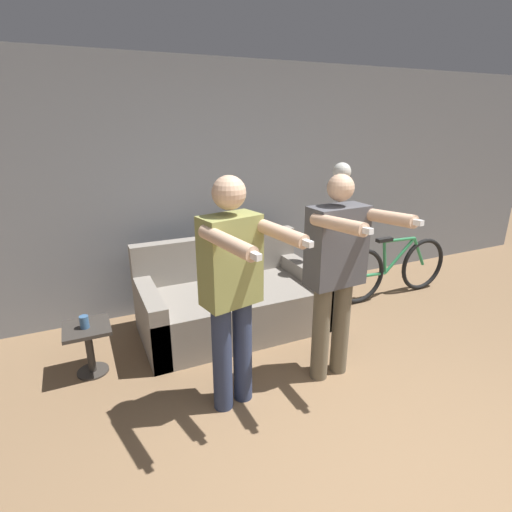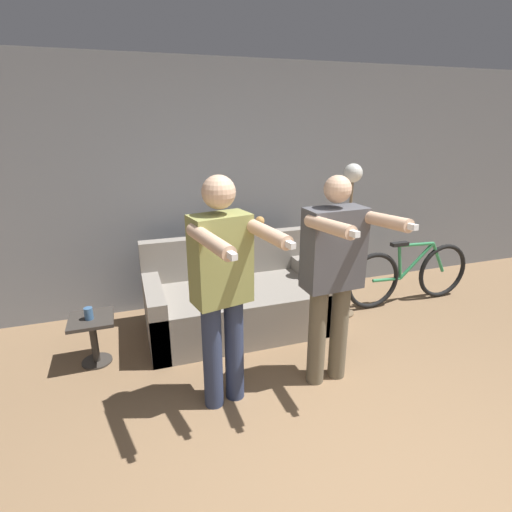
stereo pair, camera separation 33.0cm
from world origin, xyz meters
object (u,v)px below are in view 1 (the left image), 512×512
object	(u,v)px
bicycle	(393,269)
cup	(84,322)
couch	(231,302)
floor_lamp	(340,205)
person_right	(337,267)
side_table	(88,340)
cat	(237,227)
person_left	(233,284)

from	to	relation	value
bicycle	cup	bearing A→B (deg)	-177.12
couch	floor_lamp	bearing A→B (deg)	-4.73
bicycle	floor_lamp	bearing A→B (deg)	-178.58
person_right	cup	size ratio (longest dim) A/B	16.03
side_table	cup	size ratio (longest dim) A/B	4.20
couch	bicycle	bearing A→B (deg)	-2.16
person_right	cat	distance (m)	1.46
couch	cat	world-z (taller)	cat
couch	bicycle	world-z (taller)	couch
person_right	side_table	world-z (taller)	person_right
cat	floor_lamp	xyz separation A→B (m)	(0.95, -0.45, 0.23)
person_right	cup	distance (m)	2.04
floor_lamp	cup	bearing A→B (deg)	-176.63
cup	couch	bearing A→B (deg)	10.36
couch	side_table	xyz separation A→B (m)	(-1.33, -0.23, 0.02)
floor_lamp	cat	bearing A→B (deg)	154.40
cup	bicycle	world-z (taller)	bicycle
cat	cup	size ratio (longest dim) A/B	4.94
couch	side_table	size ratio (longest dim) A/B	4.07
cat	bicycle	xyz separation A→B (m)	(1.79, -0.43, -0.61)
person_left	cat	bearing A→B (deg)	54.62
cup	floor_lamp	bearing A→B (deg)	3.37
floor_lamp	cup	world-z (taller)	floor_lamp
side_table	bicycle	bearing A→B (deg)	2.55
bicycle	person_right	bearing A→B (deg)	-147.25
side_table	bicycle	xyz separation A→B (m)	(3.35, 0.15, 0.04)
cat	person_right	bearing A→B (deg)	-80.86
couch	bicycle	xyz separation A→B (m)	(2.02, -0.08, 0.06)
bicycle	couch	bearing A→B (deg)	177.84
side_table	cup	xyz separation A→B (m)	(-0.01, -0.02, 0.18)
couch	cup	distance (m)	1.38
person_left	person_right	bearing A→B (deg)	-12.19
cat	cup	xyz separation A→B (m)	(-1.57, -0.60, -0.47)
person_left	bicycle	xyz separation A→B (m)	(2.41, 1.00, -0.63)
cat	cup	world-z (taller)	cat
floor_lamp	side_table	size ratio (longest dim) A/B	3.73
side_table	couch	bearing A→B (deg)	9.60
person_left	cup	size ratio (longest dim) A/B	16.40
floor_lamp	bicycle	bearing A→B (deg)	1.42
couch	person_right	distance (m)	1.35
couch	person_left	xyz separation A→B (m)	(-0.39, -1.08, 0.69)
couch	person_left	world-z (taller)	person_left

